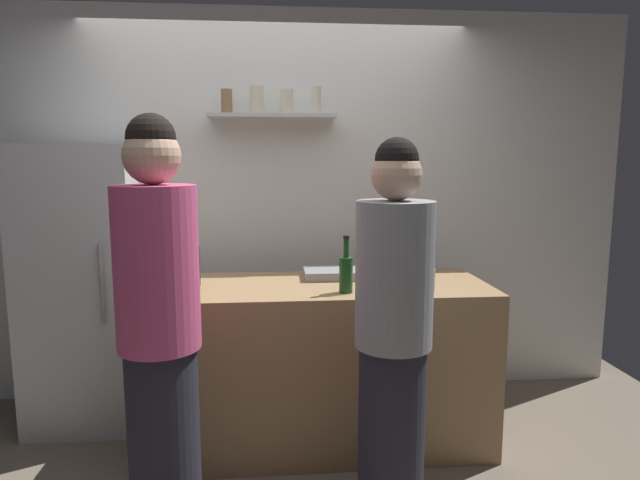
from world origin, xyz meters
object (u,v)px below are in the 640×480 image
object	(u,v)px
baking_pan	(333,274)
person_grey_hoodie	(393,336)
wine_bottle_green_glass	(346,272)
person_pink_top	(160,335)
wine_bottle_amber_glass	(410,252)
utensil_holder	(425,280)
refrigerator	(87,287)
water_bottle_plastic	(160,271)
wine_bottle_dark_glass	(194,264)
wine_bottle_pale_glass	(407,261)

from	to	relation	value
baking_pan	person_grey_hoodie	bearing A→B (deg)	-78.96
wine_bottle_green_glass	person_pink_top	distance (m)	1.02
wine_bottle_amber_glass	utensil_holder	bearing A→B (deg)	-96.34
refrigerator	water_bottle_plastic	xyz separation A→B (m)	(0.53, -0.43, 0.18)
utensil_holder	wine_bottle_green_glass	bearing A→B (deg)	176.55
refrigerator	baking_pan	world-z (taller)	refrigerator
utensil_holder	wine_bottle_green_glass	size ratio (longest dim) A/B	0.74
wine_bottle_amber_glass	person_grey_hoodie	xyz separation A→B (m)	(-0.33, -1.02, -0.20)
person_pink_top	wine_bottle_dark_glass	bearing A→B (deg)	-169.14
utensil_holder	wine_bottle_amber_glass	world-z (taller)	wine_bottle_amber_glass
wine_bottle_pale_glass	wine_bottle_amber_glass	size ratio (longest dim) A/B	1.00
wine_bottle_green_glass	wine_bottle_amber_glass	xyz separation A→B (m)	(0.48, 0.52, 0.01)
refrigerator	wine_bottle_amber_glass	world-z (taller)	refrigerator
refrigerator	wine_bottle_green_glass	distance (m)	1.63
wine_bottle_dark_glass	wine_bottle_pale_glass	xyz separation A→B (m)	(1.20, -0.01, 0.00)
baking_pan	wine_bottle_green_glass	xyz separation A→B (m)	(0.03, -0.37, 0.08)
baking_pan	wine_bottle_amber_glass	xyz separation A→B (m)	(0.50, 0.14, 0.10)
wine_bottle_pale_glass	person_grey_hoodie	xyz separation A→B (m)	(-0.24, -0.72, -0.20)
utensil_holder	wine_bottle_amber_glass	bearing A→B (deg)	83.66
utensil_holder	baking_pan	bearing A→B (deg)	138.19
baking_pan	wine_bottle_dark_glass	size ratio (longest dim) A/B	1.08
utensil_holder	water_bottle_plastic	xyz separation A→B (m)	(-1.40, 0.18, 0.04)
person_grey_hoodie	refrigerator	bearing A→B (deg)	143.02
wine_bottle_dark_glass	baking_pan	bearing A→B (deg)	10.10
person_grey_hoodie	wine_bottle_amber_glass	bearing A→B (deg)	68.07
utensil_holder	person_grey_hoodie	distance (m)	0.57
refrigerator	person_grey_hoodie	distance (m)	1.98
wine_bottle_pale_glass	person_grey_hoodie	world-z (taller)	person_grey_hoodie
baking_pan	wine_bottle_dark_glass	world-z (taller)	wine_bottle_dark_glass
wine_bottle_amber_glass	wine_bottle_dark_glass	bearing A→B (deg)	-167.57
person_pink_top	person_grey_hoodie	xyz separation A→B (m)	(0.99, 0.05, -0.05)
refrigerator	utensil_holder	size ratio (longest dim) A/B	7.58
person_pink_top	wine_bottle_pale_glass	bearing A→B (deg)	135.72
baking_pan	wine_bottle_pale_glass	xyz separation A→B (m)	(0.41, -0.15, 0.10)
wine_bottle_dark_glass	wine_bottle_amber_glass	distance (m)	1.32
utensil_holder	water_bottle_plastic	bearing A→B (deg)	172.76
refrigerator	person_pink_top	xyz separation A→B (m)	(0.66, -1.14, 0.05)
baking_pan	water_bottle_plastic	world-z (taller)	water_bottle_plastic
person_grey_hoodie	water_bottle_plastic	bearing A→B (deg)	146.08
refrigerator	wine_bottle_pale_glass	distance (m)	1.94
wine_bottle_green_glass	person_pink_top	xyz separation A→B (m)	(-0.85, -0.55, -0.13)
baking_pan	wine_bottle_amber_glass	distance (m)	0.53
refrigerator	person_pink_top	size ratio (longest dim) A/B	0.95
baking_pan	wine_bottle_amber_glass	size ratio (longest dim) A/B	1.03
wine_bottle_dark_glass	person_grey_hoodie	world-z (taller)	person_grey_hoodie
wine_bottle_pale_glass	person_pink_top	distance (m)	1.47
wine_bottle_pale_glass	person_grey_hoodie	bearing A→B (deg)	-108.35
wine_bottle_green_glass	person_grey_hoodie	world-z (taller)	person_grey_hoodie
wine_bottle_green_glass	wine_bottle_amber_glass	bearing A→B (deg)	47.28
utensil_holder	person_pink_top	world-z (taller)	person_pink_top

